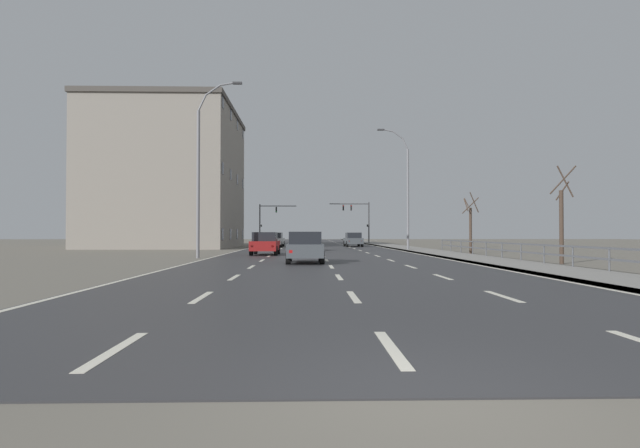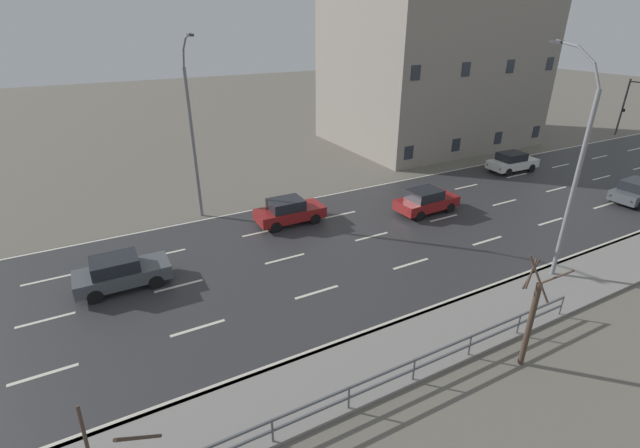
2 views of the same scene
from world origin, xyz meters
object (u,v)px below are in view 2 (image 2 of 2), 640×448
at_px(car_mid_centre, 426,201).
at_px(brick_building, 432,63).
at_px(car_far_right, 638,191).
at_px(car_distant, 289,211).
at_px(street_lamp_midground, 573,174).
at_px(traffic_signal_left, 636,99).
at_px(car_far_left, 512,162).
at_px(street_lamp_left_bank, 193,134).
at_px(car_near_right, 121,272).

bearing_deg(car_mid_centre, brick_building, 137.69).
height_order(car_far_right, car_distant, same).
distance_m(street_lamp_midground, traffic_signal_left, 34.64).
bearing_deg(car_mid_centre, traffic_signal_left, 97.87).
relative_size(car_mid_centre, brick_building, 0.23).
height_order(street_lamp_midground, car_far_left, street_lamp_midground).
relative_size(street_lamp_left_bank, car_far_left, 2.55).
xyz_separation_m(street_lamp_left_bank, traffic_signal_left, (0.55, 44.54, -1.38)).
height_order(street_lamp_left_bank, car_near_right, street_lamp_left_bank).
xyz_separation_m(car_mid_centre, car_distant, (-2.62, -8.35, 0.00)).
xyz_separation_m(car_far_left, car_distant, (0.59, -20.05, 0.00)).
bearing_deg(car_mid_centre, car_far_right, 66.34).
height_order(street_lamp_left_bank, car_far_left, street_lamp_left_bank).
relative_size(traffic_signal_left, car_mid_centre, 1.38).
bearing_deg(traffic_signal_left, brick_building, -114.86).
distance_m(car_far_right, car_distant, 23.38).
xyz_separation_m(street_lamp_left_bank, brick_building, (-8.47, 25.08, 2.24)).
relative_size(street_lamp_midground, brick_building, 0.58).
height_order(street_lamp_left_bank, car_mid_centre, street_lamp_left_bank).
bearing_deg(car_near_right, car_mid_centre, 90.44).
xyz_separation_m(car_mid_centre, brick_building, (-14.59, 12.35, 6.63)).
height_order(street_lamp_midground, car_near_right, street_lamp_midground).
xyz_separation_m(street_lamp_left_bank, car_far_left, (2.91, 24.43, -4.39)).
bearing_deg(traffic_signal_left, car_distant, -85.80).
bearing_deg(street_lamp_midground, traffic_signal_left, 114.37).
relative_size(car_far_left, car_distant, 1.01).
relative_size(street_lamp_midground, car_far_right, 2.52).
distance_m(traffic_signal_left, car_far_left, 20.48).
distance_m(street_lamp_left_bank, car_mid_centre, 14.79).
relative_size(car_mid_centre, car_near_right, 1.01).
xyz_separation_m(street_lamp_midground, street_lamp_left_bank, (-14.83, -13.01, 0.08)).
bearing_deg(car_distant, car_far_right, 70.91).
relative_size(traffic_signal_left, brick_building, 0.32).
height_order(traffic_signal_left, car_mid_centre, traffic_signal_left).
bearing_deg(street_lamp_left_bank, car_far_left, 83.21).
bearing_deg(traffic_signal_left, street_lamp_midground, -65.63).
xyz_separation_m(car_mid_centre, car_near_right, (0.14, -18.05, 0.00)).
height_order(car_distant, car_near_right, same).
bearing_deg(street_lamp_left_bank, street_lamp_midground, 41.25).
distance_m(street_lamp_midground, car_far_right, 14.40).
bearing_deg(street_lamp_midground, car_distant, -142.70).
bearing_deg(street_lamp_left_bank, traffic_signal_left, 89.30).
xyz_separation_m(car_mid_centre, car_far_left, (-3.21, 11.70, 0.00)).
height_order(street_lamp_midground, car_far_right, street_lamp_midground).
xyz_separation_m(traffic_signal_left, car_distant, (2.95, -40.17, -3.01)).
relative_size(car_far_right, car_distant, 1.01).
relative_size(car_far_left, car_near_right, 1.02).
bearing_deg(car_distant, brick_building, 120.98).
distance_m(car_mid_centre, brick_building, 20.23).
xyz_separation_m(street_lamp_midground, brick_building, (-23.31, 12.07, 2.32)).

